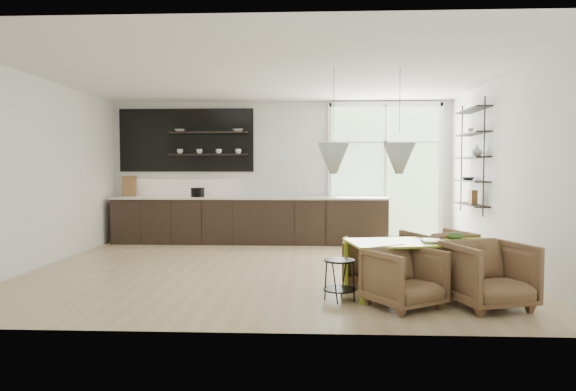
{
  "coord_description": "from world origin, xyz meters",
  "views": [
    {
      "loc": [
        0.64,
        -7.62,
        1.51
      ],
      "look_at": [
        0.27,
        0.6,
        1.08
      ],
      "focal_mm": 32.0,
      "sensor_mm": 36.0,
      "label": 1
    }
  ],
  "objects_px": {
    "dining_table": "(422,245)",
    "armchair_front_left": "(404,278)",
    "wire_stool": "(340,274)",
    "armchair_back_right": "(438,256)",
    "armchair_back_left": "(368,261)",
    "armchair_front_right": "(489,275)"
  },
  "relations": [
    {
      "from": "armchair_back_right",
      "to": "armchair_front_right",
      "type": "relative_size",
      "value": 0.97
    },
    {
      "from": "dining_table",
      "to": "armchair_back_left",
      "type": "height_order",
      "value": "dining_table"
    },
    {
      "from": "dining_table",
      "to": "armchair_back_right",
      "type": "relative_size",
      "value": 2.43
    },
    {
      "from": "dining_table",
      "to": "armchair_back_left",
      "type": "distance_m",
      "value": 0.86
    },
    {
      "from": "armchair_back_left",
      "to": "armchair_front_right",
      "type": "relative_size",
      "value": 0.83
    },
    {
      "from": "dining_table",
      "to": "wire_stool",
      "type": "height_order",
      "value": "dining_table"
    },
    {
      "from": "dining_table",
      "to": "armchair_back_right",
      "type": "distance_m",
      "value": 0.78
    },
    {
      "from": "armchair_back_right",
      "to": "wire_stool",
      "type": "height_order",
      "value": "armchair_back_right"
    },
    {
      "from": "armchair_front_right",
      "to": "wire_stool",
      "type": "height_order",
      "value": "armchair_front_right"
    },
    {
      "from": "dining_table",
      "to": "armchair_front_left",
      "type": "distance_m",
      "value": 0.74
    },
    {
      "from": "armchair_back_right",
      "to": "wire_stool",
      "type": "relative_size",
      "value": 1.62
    },
    {
      "from": "dining_table",
      "to": "wire_stool",
      "type": "relative_size",
      "value": 3.93
    },
    {
      "from": "dining_table",
      "to": "armchair_front_left",
      "type": "bearing_deg",
      "value": -128.08
    },
    {
      "from": "armchair_back_left",
      "to": "armchair_front_right",
      "type": "xyz_separation_m",
      "value": [
        1.18,
        -1.13,
        0.06
      ]
    },
    {
      "from": "wire_stool",
      "to": "armchair_back_left",
      "type": "bearing_deg",
      "value": 65.48
    },
    {
      "from": "dining_table",
      "to": "armchair_front_left",
      "type": "height_order",
      "value": "armchair_front_left"
    },
    {
      "from": "armchair_back_right",
      "to": "armchair_front_right",
      "type": "distance_m",
      "value": 1.26
    },
    {
      "from": "armchair_back_left",
      "to": "wire_stool",
      "type": "relative_size",
      "value": 1.38
    },
    {
      "from": "armchair_back_right",
      "to": "armchair_back_left",
      "type": "bearing_deg",
      "value": -14.77
    },
    {
      "from": "armchair_back_left",
      "to": "armchair_front_left",
      "type": "xyz_separation_m",
      "value": [
        0.27,
        -1.16,
        0.03
      ]
    },
    {
      "from": "wire_stool",
      "to": "armchair_front_right",
      "type": "bearing_deg",
      "value": -7.56
    },
    {
      "from": "armchair_back_left",
      "to": "wire_stool",
      "type": "distance_m",
      "value": 1.01
    }
  ]
}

